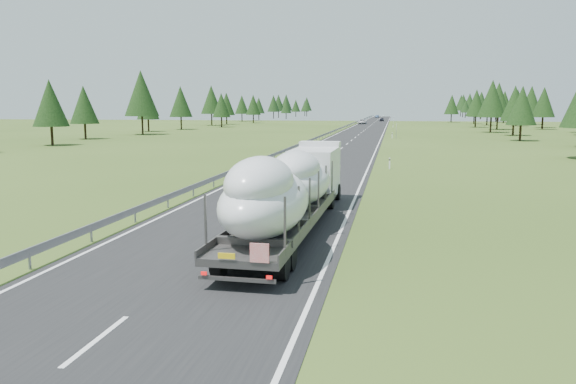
% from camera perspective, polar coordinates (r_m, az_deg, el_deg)
% --- Properties ---
extents(ground, '(400.00, 400.00, 0.00)m').
position_cam_1_polar(ground, '(22.40, -7.44, -5.66)').
color(ground, '#344A18').
rests_on(ground, ground).
extents(road_surface, '(10.00, 400.00, 0.02)m').
position_cam_1_polar(road_surface, '(120.92, 7.48, 6.00)').
color(road_surface, black).
rests_on(road_surface, ground).
extents(guardrail, '(0.10, 400.00, 0.76)m').
position_cam_1_polar(guardrail, '(121.25, 4.96, 6.33)').
color(guardrail, slate).
rests_on(guardrail, ground).
extents(marker_posts, '(0.13, 350.08, 1.00)m').
position_cam_1_polar(marker_posts, '(175.68, 10.65, 6.91)').
color(marker_posts, silver).
rests_on(marker_posts, ground).
extents(highway_sign, '(0.08, 0.90, 2.60)m').
position_cam_1_polar(highway_sign, '(100.67, 10.96, 6.41)').
color(highway_sign, slate).
rests_on(highway_sign, ground).
extents(tree_line_right, '(27.87, 342.54, 12.52)m').
position_cam_1_polar(tree_line_right, '(151.67, 23.36, 8.52)').
color(tree_line_right, black).
rests_on(tree_line_right, ground).
extents(tree_line_left, '(14.93, 341.35, 12.60)m').
position_cam_1_polar(tree_line_left, '(170.93, -6.87, 9.01)').
color(tree_line_left, black).
rests_on(tree_line_left, ground).
extents(boat_truck, '(3.06, 18.56, 3.87)m').
position_cam_1_polar(boat_truck, '(24.58, 0.32, 0.66)').
color(boat_truck, silver).
rests_on(boat_truck, ground).
extents(distant_van, '(2.63, 5.57, 1.54)m').
position_cam_1_polar(distant_van, '(180.56, 7.55, 7.10)').
color(distant_van, silver).
rests_on(distant_van, ground).
extents(distant_car_dark, '(1.85, 3.90, 1.29)m').
position_cam_1_polar(distant_car_dark, '(217.06, 9.50, 7.28)').
color(distant_car_dark, black).
rests_on(distant_car_dark, ground).
extents(distant_car_blue, '(1.79, 4.11, 1.31)m').
position_cam_1_polar(distant_car_blue, '(283.73, 9.05, 7.60)').
color(distant_car_blue, '#1B304C').
rests_on(distant_car_blue, ground).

